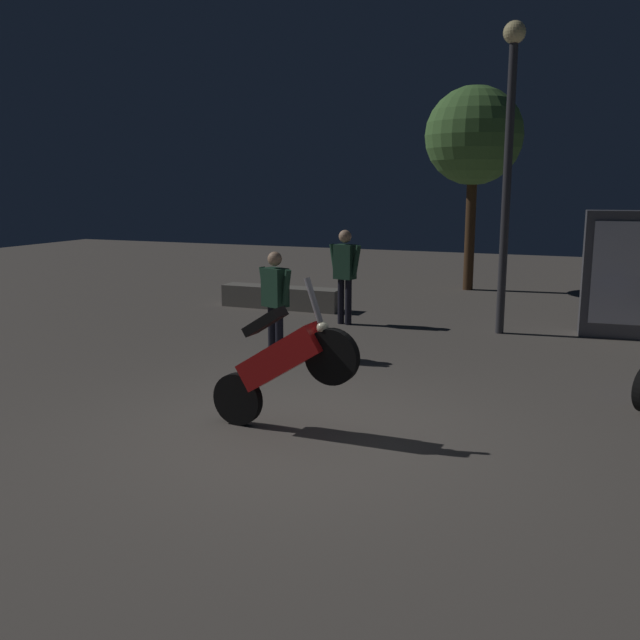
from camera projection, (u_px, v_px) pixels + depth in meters
name	position (u px, v px, depth m)	size (l,w,h in m)	color
ground_plane	(305.00, 433.00, 7.12)	(40.00, 40.00, 0.00)	#605951
motorcycle_red_foreground	(282.00, 362.00, 7.00)	(1.66, 0.36, 1.63)	black
person_rider_beside	(345.00, 268.00, 12.49)	(0.67, 0.31, 1.72)	black
person_bystander_far	(275.00, 295.00, 10.11)	(0.64, 0.36, 1.56)	black
streetlamp_far	(509.00, 141.00, 11.30)	(0.36, 0.36, 5.08)	#38383D
tree_left_bg	(474.00, 137.00, 16.19)	(2.29, 2.29, 4.79)	#4C331E
kiosk_billboard	(634.00, 275.00, 11.40)	(1.63, 0.65, 2.10)	#595960
planter_wall_low	(281.00, 297.00, 14.29)	(2.55, 0.50, 0.45)	gray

